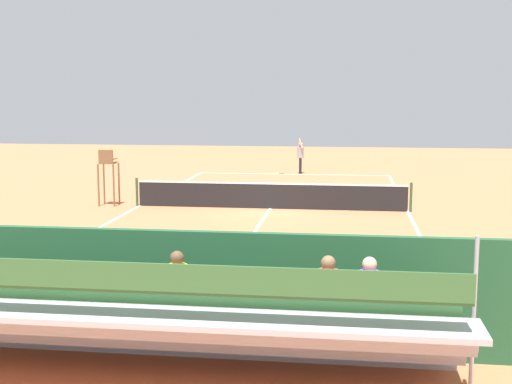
{
  "coord_description": "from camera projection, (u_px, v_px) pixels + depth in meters",
  "views": [
    {
      "loc": [
        -2.75,
        24.61,
        4.21
      ],
      "look_at": [
        0.0,
        4.0,
        1.2
      ],
      "focal_mm": 47.53,
      "sensor_mm": 36.0,
      "label": 1
    }
  ],
  "objects": [
    {
      "name": "tennis_player",
      "position": [
        300.0,
        155.0,
        36.05
      ],
      "size": [
        0.38,
        0.54,
        1.93
      ],
      "color": "black",
      "rests_on": "ground"
    },
    {
      "name": "backdrop_wall",
      "position": [
        176.0,
        289.0,
        11.23
      ],
      "size": [
        18.0,
        0.16,
        2.0
      ],
      "primitive_type": "cube",
      "color": "#235633",
      "rests_on": "ground"
    },
    {
      "name": "bleacher_stand",
      "position": [
        158.0,
        321.0,
        9.95
      ],
      "size": [
        9.06,
        2.4,
        2.35
      ],
      "color": "#B2B2B7",
      "rests_on": "ground"
    },
    {
      "name": "tennis_racket",
      "position": [
        277.0,
        173.0,
        36.21
      ],
      "size": [
        0.58,
        0.34,
        0.03
      ],
      "color": "black",
      "rests_on": "ground"
    },
    {
      "name": "court_line_markings",
      "position": [
        270.0,
        208.0,
        25.14
      ],
      "size": [
        10.1,
        22.2,
        0.01
      ],
      "color": "white",
      "rests_on": "ground"
    },
    {
      "name": "courtside_bench",
      "position": [
        336.0,
        308.0,
        11.66
      ],
      "size": [
        1.8,
        0.4,
        0.93
      ],
      "color": "#234C2D",
      "rests_on": "ground"
    },
    {
      "name": "umpire_chair",
      "position": [
        108.0,
        171.0,
        25.67
      ],
      "size": [
        0.67,
        0.67,
        2.14
      ],
      "color": "brown",
      "rests_on": "ground"
    },
    {
      "name": "ground_plane",
      "position": [
        270.0,
        209.0,
        25.1
      ],
      "size": [
        60.0,
        60.0,
        0.0
      ],
      "primitive_type": "plane",
      "color": "#CC7047"
    },
    {
      "name": "tennis_net",
      "position": [
        270.0,
        195.0,
        25.03
      ],
      "size": [
        10.3,
        0.1,
        1.07
      ],
      "color": "black",
      "rests_on": "ground"
    },
    {
      "name": "equipment_bag",
      "position": [
        243.0,
        327.0,
        11.8
      ],
      "size": [
        0.9,
        0.36,
        0.36
      ],
      "primitive_type": "cube",
      "color": "#B22D2D",
      "rests_on": "ground"
    },
    {
      "name": "tennis_ball_near",
      "position": [
        313.0,
        180.0,
        33.2
      ],
      "size": [
        0.07,
        0.07,
        0.07
      ],
      "primitive_type": "sphere",
      "color": "#CCDB33",
      "rests_on": "ground"
    }
  ]
}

